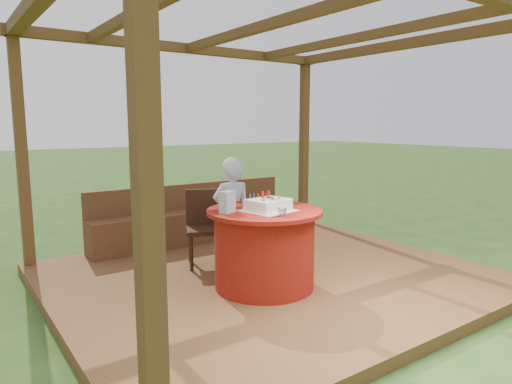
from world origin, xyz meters
TOP-DOWN VIEW (x-y plane):
  - ground at (0.00, 0.00)m, footprint 60.00×60.00m
  - deck at (0.00, 0.00)m, footprint 4.50×4.00m
  - pergola at (0.00, 0.00)m, footprint 4.50×4.00m
  - bench at (0.00, 1.72)m, footprint 3.00×0.42m
  - table at (-0.30, -0.33)m, footprint 1.15×1.15m
  - chair at (-0.42, 0.71)m, footprint 0.57×0.57m
  - elderly_woman at (-0.17, 0.50)m, footprint 0.51×0.41m
  - birthday_cake at (-0.32, -0.41)m, footprint 0.52×0.52m
  - gift_bag at (-0.69, -0.25)m, footprint 0.17×0.14m
  - drinking_glass at (-0.38, -0.70)m, footprint 0.10×0.10m

SIDE VIEW (x-z plane):
  - ground at x=0.00m, z-range 0.00..0.00m
  - deck at x=0.00m, z-range 0.00..0.12m
  - bench at x=0.00m, z-range -0.02..0.79m
  - table at x=-0.30m, z-range 0.13..0.93m
  - chair at x=-0.42m, z-range 0.17..1.04m
  - elderly_woman at x=-0.17m, z-range 0.13..1.39m
  - drinking_glass at x=-0.38m, z-range 0.92..1.00m
  - birthday_cake at x=-0.32m, z-range 0.89..1.08m
  - gift_bag at x=-0.69m, z-range 0.92..1.13m
  - pergola at x=0.00m, z-range 1.05..3.77m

